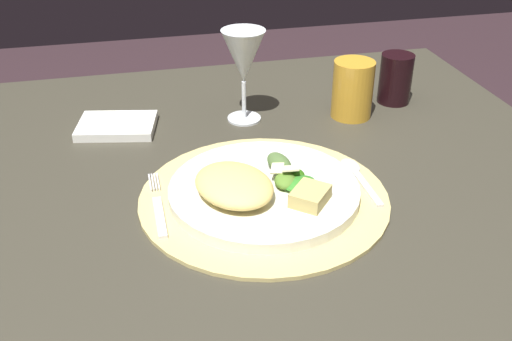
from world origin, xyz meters
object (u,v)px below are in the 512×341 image
spoon (356,173)px  napkin (117,126)px  fork (158,207)px  dining_table (220,248)px  dinner_plate (264,191)px  wine_glass (244,58)px  dark_tumbler (396,79)px  amber_tumbler (353,89)px

spoon → napkin: bearing=144.4°
fork → spoon: size_ratio=1.16×
dining_table → napkin: (-0.15, 0.20, 0.15)m
spoon → dinner_plate: bearing=-169.7°
napkin → wine_glass: (0.23, -0.01, 0.11)m
napkin → wine_glass: bearing=-2.6°
dark_tumbler → dinner_plate: bearing=-139.5°
dinner_plate → wine_glass: (0.03, 0.27, 0.10)m
napkin → amber_tumbler: 0.43m
dinner_plate → dark_tumbler: (0.33, 0.28, 0.03)m
amber_tumbler → wine_glass: bearing=171.4°
dinner_plate → wine_glass: size_ratio=1.64×
dark_tumbler → dining_table: bearing=-152.6°
spoon → napkin: napkin is taller
amber_tumbler → fork: bearing=-147.9°
dining_table → amber_tumbler: 0.37m
wine_glass → fork: bearing=-124.2°
dining_table → spoon: size_ratio=8.54×
dining_table → dinner_plate: (0.05, -0.08, 0.16)m
dining_table → napkin: bearing=126.4°
dining_table → fork: bearing=-140.8°
dining_table → napkin: 0.29m
spoon → wine_glass: size_ratio=0.83×
spoon → wine_glass: wine_glass is taller
dinner_plate → napkin: (-0.20, 0.28, -0.01)m
dinner_plate → amber_tumbler: (0.23, 0.24, 0.04)m
dining_table → dark_tumbler: 0.47m
fork → napkin: 0.28m
napkin → dark_tumbler: (0.53, 0.00, 0.04)m
dinner_plate → wine_glass: wine_glass is taller
spoon → fork: bearing=-175.4°
napkin → amber_tumbler: (0.42, -0.04, 0.05)m
dinner_plate → fork: dinner_plate is taller
dinner_plate → dark_tumbler: dark_tumbler is taller
dining_table → spoon: (0.21, -0.05, 0.15)m
dinner_plate → spoon: 0.15m
dining_table → amber_tumbler: bearing=29.3°
fork → wine_glass: size_ratio=0.97×
fork → spoon: 0.30m
dark_tumbler → napkin: bearing=-179.8°
spoon → wine_glass: (-0.12, 0.24, 0.11)m
napkin → dinner_plate: bearing=-54.4°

